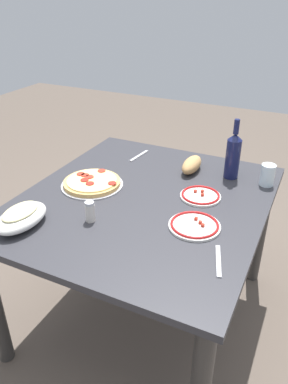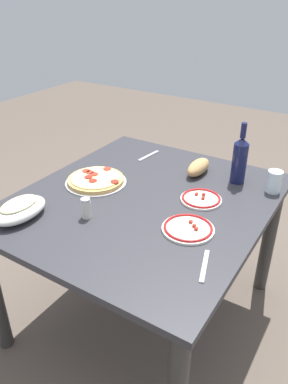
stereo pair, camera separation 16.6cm
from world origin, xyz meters
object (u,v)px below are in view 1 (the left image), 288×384
object	(u,v)px
spice_shaker	(90,212)
baked_pasta_dish	(21,216)
pepperoni_pizza	(92,183)
wine_bottle	(233,155)
side_plate_far	(195,225)
water_glass	(267,175)
bread_loaf	(192,165)
side_plate_near	(200,196)
dining_table	(144,218)

from	to	relation	value
spice_shaker	baked_pasta_dish	bearing A→B (deg)	122.91
pepperoni_pizza	wine_bottle	size ratio (longest dim) A/B	0.99
baked_pasta_dish	side_plate_far	size ratio (longest dim) A/B	1.17
water_glass	bread_loaf	xyz separation A→B (m)	(-0.01, 0.37, -0.02)
side_plate_near	bread_loaf	xyz separation A→B (m)	(0.24, 0.13, 0.03)
side_plate_near	side_plate_far	distance (m)	0.24
bread_loaf	dining_table	bearing A→B (deg)	164.33
dining_table	spice_shaker	bearing A→B (deg)	156.29
side_plate_far	baked_pasta_dish	bearing A→B (deg)	114.64
dining_table	pepperoni_pizza	bearing A→B (deg)	89.86
wine_bottle	bread_loaf	xyz separation A→B (m)	(-0.02, 0.20, -0.08)
baked_pasta_dish	side_plate_near	xyz separation A→B (m)	(0.52, -0.56, -0.03)
bread_loaf	side_plate_near	bearing A→B (deg)	-151.93
dining_table	water_glass	distance (m)	0.62
pepperoni_pizza	spice_shaker	bearing A→B (deg)	-148.47
wine_bottle	water_glass	distance (m)	0.19
dining_table	wine_bottle	bearing A→B (deg)	-38.35
side_plate_near	water_glass	bearing A→B (deg)	-43.97
spice_shaker	water_glass	bearing A→B (deg)	-42.95
side_plate_near	dining_table	bearing A→B (deg)	116.91
side_plate_near	side_plate_far	world-z (taller)	same
pepperoni_pizza	wine_bottle	distance (m)	0.69
dining_table	wine_bottle	world-z (taller)	wine_bottle
baked_pasta_dish	wine_bottle	bearing A→B (deg)	-39.18
wine_bottle	water_glass	world-z (taller)	wine_bottle
spice_shaker	bread_loaf	bearing A→B (deg)	-19.18
dining_table	side_plate_far	bearing A→B (deg)	-113.53
side_plate_near	spice_shaker	bearing A→B (deg)	137.76
dining_table	water_glass	world-z (taller)	water_glass
side_plate_far	wine_bottle	bearing A→B (deg)	-1.86
side_plate_far	spice_shaker	size ratio (longest dim) A/B	2.36
pepperoni_pizza	water_glass	distance (m)	0.83
water_glass	side_plate_far	world-z (taller)	water_glass
side_plate_far	pepperoni_pizza	bearing A→B (deg)	77.53
pepperoni_pizza	baked_pasta_dish	distance (m)	0.41
baked_pasta_dish	pepperoni_pizza	bearing A→B (deg)	-9.18
side_plate_far	bread_loaf	bearing A→B (deg)	20.85
dining_table	baked_pasta_dish	distance (m)	0.55
wine_bottle	side_plate_far	distance (m)	0.51
wine_bottle	bread_loaf	world-z (taller)	wine_bottle
side_plate_near	side_plate_far	bearing A→B (deg)	-167.18
wine_bottle	side_plate_far	size ratio (longest dim) A/B	1.43
wine_bottle	water_glass	size ratio (longest dim) A/B	2.86
baked_pasta_dish	side_plate_near	distance (m)	0.77
dining_table	side_plate_far	size ratio (longest dim) A/B	5.74
side_plate_near	spice_shaker	xyz separation A→B (m)	(-0.37, 0.34, 0.03)
wine_bottle	spice_shaker	world-z (taller)	wine_bottle
wine_bottle	dining_table	bearing A→B (deg)	141.65
wine_bottle	spice_shaker	distance (m)	0.76
baked_pasta_dish	side_plate_far	world-z (taller)	baked_pasta_dish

